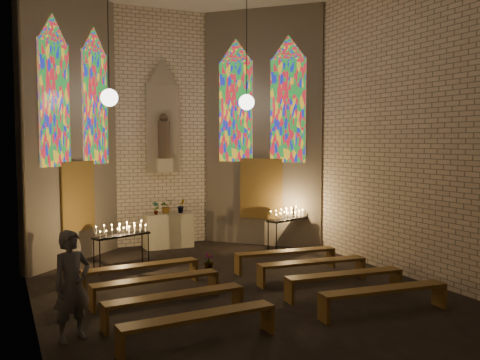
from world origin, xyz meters
name	(u,v)px	position (x,y,z in m)	size (l,w,h in m)	color
floor	(248,296)	(0.00, 0.00, 0.00)	(12.00, 12.00, 0.00)	black
room	(191,117)	(0.00, 3.37, 3.72)	(8.22, 12.43, 7.00)	beige
altar	(168,230)	(0.00, 5.45, 0.50)	(1.40, 0.60, 1.00)	beige
flower_vase_left	(156,208)	(-0.39, 5.37, 1.19)	(0.20, 0.14, 0.39)	#4C723F
flower_vase_center	(166,206)	(-0.04, 5.51, 1.21)	(0.37, 0.32, 0.41)	#4C723F
flower_vase_right	(181,206)	(0.40, 5.43, 1.21)	(0.23, 0.19, 0.43)	#4C723F
aisle_flower_pot	(209,261)	(0.09, 2.42, 0.20)	(0.23, 0.23, 0.41)	#4C723F
votive_stand_left	(122,232)	(-1.81, 3.31, 0.92)	(1.48, 0.84, 1.07)	black
votive_stand_right	(289,216)	(3.00, 3.60, 0.99)	(1.59, 0.93, 1.15)	black
pew_left_0	(141,269)	(-1.77, 1.60, 0.39)	(2.54, 0.54, 0.48)	brown
pew_right_0	(286,254)	(1.77, 1.60, 0.39)	(2.54, 0.54, 0.48)	brown
pew_left_1	(156,282)	(-1.77, 0.40, 0.39)	(2.54, 0.54, 0.48)	brown
pew_right_1	(312,265)	(1.77, 0.40, 0.39)	(2.54, 0.54, 0.48)	brown
pew_left_2	(175,299)	(-1.77, -0.80, 0.39)	(2.54, 0.54, 0.48)	brown
pew_right_2	(345,277)	(1.77, -0.80, 0.39)	(2.54, 0.54, 0.48)	brown
pew_left_3	(199,320)	(-1.77, -2.00, 0.39)	(2.54, 0.54, 0.48)	brown
pew_right_3	(384,293)	(1.77, -2.00, 0.39)	(2.54, 0.54, 0.48)	brown
visitor	(72,285)	(-3.50, -0.97, 0.87)	(0.63, 0.42, 1.74)	#4D4F58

